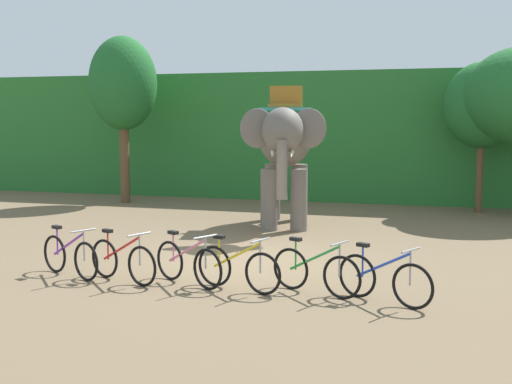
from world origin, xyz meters
TOP-DOWN VIEW (x-y plane):
  - ground_plane at (0.00, 0.00)m, footprint 80.00×80.00m
  - foliage_hedge at (0.00, 12.77)m, footprint 36.00×6.00m
  - tree_far_left at (-6.74, 7.76)m, footprint 2.30×2.30m
  - tree_center_left at (4.88, 8.64)m, footprint 2.25×2.25m
  - elephant at (-0.20, 4.30)m, footprint 2.42×4.25m
  - bike_purple at (-2.61, -2.20)m, footprint 1.58×0.80m
  - bike_red at (-1.49, -2.28)m, footprint 1.60×0.76m
  - bike_pink at (-0.31, -2.13)m, footprint 1.55×0.85m
  - bike_yellow at (0.64, -2.24)m, footprint 1.64×0.68m
  - bike_green at (1.93, -2.10)m, footprint 1.61×0.75m
  - bike_blue at (3.06, -2.32)m, footprint 1.56×0.84m

SIDE VIEW (x-z plane):
  - ground_plane at x=0.00m, z-range 0.00..0.00m
  - bike_purple at x=-2.61m, z-range -0.07..0.85m
  - bike_red at x=-1.49m, z-range -0.07..0.85m
  - bike_pink at x=-0.31m, z-range -0.07..0.85m
  - bike_yellow at x=0.64m, z-range -0.07..0.85m
  - bike_green at x=1.93m, z-range -0.07..0.85m
  - bike_blue at x=3.06m, z-range -0.07..0.85m
  - elephant at x=-0.20m, z-range 0.31..4.09m
  - foliage_hedge at x=0.00m, z-range 0.00..4.51m
  - tree_center_left at x=4.88m, z-range 0.98..5.58m
  - tree_far_left at x=-6.74m, z-range 1.20..6.87m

